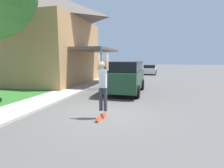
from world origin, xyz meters
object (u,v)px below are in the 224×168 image
(car_down_street, at_px, (150,70))
(skateboard, at_px, (101,117))
(suv_parked, at_px, (125,76))
(skateboarder, at_px, (103,82))

(car_down_street, bearing_deg, skateboard, -92.06)
(suv_parked, distance_m, skateboarder, 5.04)
(car_down_street, xyz_separation_m, skateboard, (-0.69, -19.20, -0.55))
(car_down_street, distance_m, skateboarder, 19.14)
(suv_parked, distance_m, car_down_street, 14.11)
(suv_parked, height_order, skateboard, suv_parked)
(suv_parked, relative_size, skateboarder, 2.17)
(suv_parked, xyz_separation_m, car_down_street, (0.79, 14.08, -0.44))
(suv_parked, distance_m, skateboard, 5.22)
(suv_parked, relative_size, car_down_street, 1.09)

